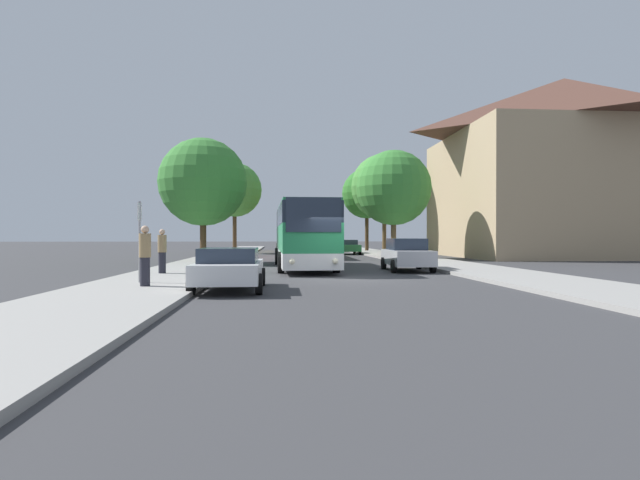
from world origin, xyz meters
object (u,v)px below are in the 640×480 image
Objects in this scene: bus_front at (303,235)px; tree_right_mid at (384,187)px; tree_left_near at (203,182)px; tree_right_near at (367,194)px; parked_car_left_curb at (230,268)px; parked_car_right_far at (348,247)px; bus_stop_sign at (140,232)px; bus_middle at (294,236)px; tree_right_far at (394,188)px; pedestrian_waiting_near at (162,251)px; parked_car_right_near at (407,254)px; pedestrian_waiting_far at (145,255)px; tree_left_far at (235,190)px; bus_rear at (290,235)px.

tree_right_mid reaches higher than bus_front.
tree_right_near is (14.50, 22.26, 1.27)m from tree_left_near.
parked_car_left_curb is 36.29m from tree_right_mid.
parked_car_left_curb is 32.06m from parked_car_right_far.
bus_middle is at bearing 75.92° from bus_stop_sign.
bus_stop_sign is 0.35× the size of tree_left_near.
bus_middle reaches higher than bus_stop_sign.
bus_stop_sign is at bearing 67.57° from parked_car_right_far.
tree_right_far is (13.32, 20.11, 3.55)m from bus_stop_sign.
pedestrian_waiting_near is at bearing 121.20° from parked_car_left_curb.
pedestrian_waiting_near is at bearing 15.73° from parked_car_right_near.
pedestrian_waiting_far is 41.44m from tree_right_near.
bus_middle is 5.79× the size of pedestrian_waiting_far.
tree_left_far is at bearing -164.53° from tree_right_near.
parked_car_left_curb is at bearing -109.71° from tree_right_mid.
tree_right_far is (-1.88, -12.27, -1.29)m from tree_right_mid.
parked_car_left_curb is 11.37m from parked_car_right_near.
pedestrian_waiting_near is 0.19× the size of tree_right_mid.
tree_left_near is 23.15m from tree_right_mid.
tree_left_far is at bearing -134.04° from bus_rear.
tree_right_far reaches higher than parked_car_right_far.
tree_right_near reaches higher than parked_car_right_far.
parked_car_right_near is 0.55× the size of tree_right_far.
tree_right_mid is (14.68, 33.68, 5.57)m from pedestrian_waiting_far.
parked_car_right_far is at bearing 102.66° from tree_right_far.
pedestrian_waiting_near is 0.20× the size of tree_right_near.
bus_rear reaches higher than parked_car_left_curb.
tree_right_mid is at bearing -79.95° from tree_right_near.
bus_middle is 2.46× the size of parked_car_right_near.
bus_front is 29.59m from tree_right_near.
tree_left_near reaches higher than pedestrian_waiting_far.
pedestrian_waiting_far is at bearing -96.00° from bus_rear.
parked_car_left_curb is at bearing -95.66° from bus_middle.
pedestrian_waiting_near is (-3.36, 5.54, 0.38)m from parked_car_left_curb.
bus_rear is at bearing 111.60° from tree_right_far.
tree_right_near is 17.37m from tree_right_far.
tree_right_mid is 1.22× the size of tree_right_far.
tree_left_far reaches higher than parked_car_left_curb.
pedestrian_waiting_far reaches higher than parked_car_left_curb.
bus_front is 25.23m from tree_right_mid.
pedestrian_waiting_far is at bearing 69.21° from parked_car_right_far.
parked_car_left_curb is 0.96× the size of parked_car_right_near.
parked_car_right_near is at bearing -36.46° from tree_left_near.
bus_rear is 2.83× the size of parked_car_left_curb.
parked_car_right_near is 1.63× the size of bus_stop_sign.
tree_right_mid is (0.89, -5.04, 0.24)m from tree_right_near.
pedestrian_waiting_near reaches higher than parked_car_right_far.
pedestrian_waiting_far is (0.75, -5.51, 0.02)m from pedestrian_waiting_near.
parked_car_left_curb is 6.49m from pedestrian_waiting_near.
tree_left_near is (-6.14, 5.74, 3.37)m from bus_front.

